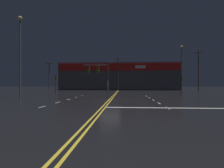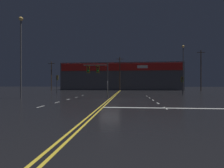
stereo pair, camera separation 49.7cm
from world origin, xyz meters
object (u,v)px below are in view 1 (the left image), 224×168
(traffic_signal_median, at_px, (97,72))
(traffic_signal_corner_northwest, at_px, (56,80))
(traffic_signal_corner_northeast, at_px, (181,82))
(streetlight_median_approach, at_px, (20,47))
(streetlight_near_right, at_px, (181,63))

(traffic_signal_median, relative_size, traffic_signal_corner_northwest, 1.28)
(traffic_signal_corner_northeast, bearing_deg, traffic_signal_median, -145.56)
(traffic_signal_median, xyz_separation_m, traffic_signal_corner_northwest, (-10.05, 10.55, -0.87))
(traffic_signal_corner_northeast, height_order, streetlight_median_approach, streetlight_median_approach)
(traffic_signal_median, relative_size, traffic_signal_corner_northeast, 1.44)
(traffic_signal_median, bearing_deg, streetlight_median_approach, -178.69)
(traffic_signal_median, height_order, streetlight_near_right, streetlight_near_right)
(traffic_signal_corner_northwest, bearing_deg, traffic_signal_median, -46.37)
(streetlight_median_approach, bearing_deg, traffic_signal_corner_northeast, 21.77)
(traffic_signal_median, xyz_separation_m, traffic_signal_corner_northeast, (14.17, 9.72, -1.18))
(streetlight_near_right, xyz_separation_m, streetlight_median_approach, (-27.22, -16.92, 0.43))
(traffic_signal_median, distance_m, streetlight_median_approach, 11.32)
(streetlight_near_right, bearing_deg, streetlight_median_approach, -148.13)
(traffic_signal_corner_northwest, height_order, traffic_signal_corner_northeast, traffic_signal_corner_northwest)
(streetlight_near_right, distance_m, streetlight_median_approach, 32.06)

